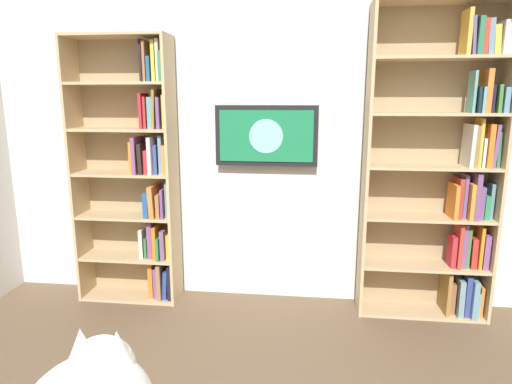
{
  "coord_description": "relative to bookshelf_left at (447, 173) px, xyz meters",
  "views": [
    {
      "loc": [
        -0.27,
        1.17,
        1.6
      ],
      "look_at": [
        -0.01,
        -1.02,
        1.13
      ],
      "focal_mm": 30.89,
      "sensor_mm": 36.0,
      "label": 1
    }
  ],
  "objects": [
    {
      "name": "wall_back",
      "position": [
        1.26,
        -0.17,
        0.27
      ],
      "size": [
        4.52,
        0.06,
        2.7
      ],
      "primitive_type": "cube",
      "color": "silver",
      "rests_on": "ground"
    },
    {
      "name": "wall_mounted_tv",
      "position": [
        1.3,
        -0.08,
        0.24
      ],
      "size": [
        0.77,
        0.07,
        0.45
      ],
      "color": "black"
    },
    {
      "name": "bookshelf_right",
      "position": [
        2.3,
        0.0,
        -0.08
      ],
      "size": [
        0.79,
        0.28,
        2.05
      ],
      "color": "tan",
      "rests_on": "ground"
    },
    {
      "name": "bookshelf_left",
      "position": [
        0.0,
        0.0,
        0.0
      ],
      "size": [
        0.93,
        0.28,
        2.24
      ],
      "color": "tan",
      "rests_on": "ground"
    }
  ]
}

